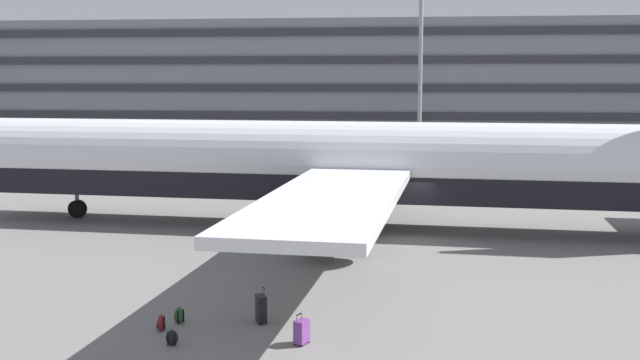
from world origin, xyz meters
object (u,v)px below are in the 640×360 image
Objects in this scene: backpack_upright at (172,338)px; airliner at (354,166)px; suitcase_purple at (261,308)px; backpack_teal at (179,316)px; suitcase_silver at (302,331)px; backpack_large at (161,323)px.

airliner is at bearing 77.23° from backpack_upright.
suitcase_purple reaches higher than backpack_upright.
backpack_teal is at bearing 101.03° from backpack_upright.
suitcase_purple is at bearing 46.09° from backpack_upright.
airliner is 16.33m from suitcase_silver.
airliner is 52.20× the size of suitcase_silver.
suitcase_silver is (1.40, -1.63, -0.08)m from suitcase_purple.
backpack_large is (-2.67, -1.00, -0.22)m from suitcase_purple.
backpack_upright is (-3.76, -16.57, -2.75)m from airliner.
suitcase_purple is 2.15m from suitcase_silver.
backpack_teal is at bearing 160.43° from suitcase_silver.
backpack_teal is (-2.35, -0.30, -0.21)m from suitcase_purple.
backpack_upright is at bearing -172.51° from suitcase_silver.
backpack_teal is 1.10× the size of backpack_upright.
airliner is at bearing 74.49° from backpack_teal.
suitcase_silver is at bearing -91.27° from airliner.
backpack_large is at bearing -105.93° from airliner.
suitcase_silver is 1.60× the size of backpack_teal.
backpack_teal is at bearing -172.67° from suitcase_purple.
airliner is at bearing 88.73° from suitcase_silver.
suitcase_silver is at bearing -49.48° from suitcase_purple.
backpack_upright is (-2.00, -2.08, -0.24)m from suitcase_purple.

